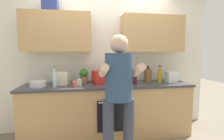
# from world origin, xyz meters

# --- Properties ---
(ground_plane) EXTENTS (12.00, 12.00, 0.00)m
(ground_plane) POSITION_xyz_m (0.00, 0.00, 0.00)
(ground_plane) COLOR #756B5B
(back_wall_unit) EXTENTS (4.00, 0.38, 2.50)m
(back_wall_unit) POSITION_xyz_m (-0.01, 0.28, 1.49)
(back_wall_unit) COLOR silver
(back_wall_unit) RESTS_ON ground
(counter) EXTENTS (2.84, 0.67, 0.90)m
(counter) POSITION_xyz_m (0.00, -0.00, 0.45)
(counter) COLOR tan
(counter) RESTS_ON ground
(person_standing) EXTENTS (0.49, 0.45, 1.65)m
(person_standing) POSITION_xyz_m (0.02, -0.82, 0.98)
(person_standing) COLOR #383D4C
(person_standing) RESTS_ON ground
(bottle_wine) EXTENTS (0.07, 0.07, 0.21)m
(bottle_wine) POSITION_xyz_m (0.44, -0.08, 0.99)
(bottle_wine) COLOR #471419
(bottle_wine) RESTS_ON counter
(bottle_oil) EXTENTS (0.08, 0.08, 0.31)m
(bottle_oil) POSITION_xyz_m (0.92, -0.03, 1.03)
(bottle_oil) COLOR olive
(bottle_oil) RESTS_ON counter
(bottle_vinegar) EXTENTS (0.07, 0.07, 0.31)m
(bottle_vinegar) POSITION_xyz_m (0.09, 0.03, 1.04)
(bottle_vinegar) COLOR brown
(bottle_vinegar) RESTS_ON counter
(bottle_water) EXTENTS (0.06, 0.06, 0.32)m
(bottle_water) POSITION_xyz_m (-0.85, -0.12, 1.03)
(bottle_water) COLOR silver
(bottle_water) RESTS_ON counter
(bottle_soda) EXTENTS (0.08, 0.08, 0.29)m
(bottle_soda) POSITION_xyz_m (0.42, 0.03, 1.01)
(bottle_soda) COLOR #198C33
(bottle_soda) RESTS_ON counter
(cup_ceramic) EXTENTS (0.07, 0.07, 0.09)m
(cup_ceramic) POSITION_xyz_m (-0.55, -0.18, 0.94)
(cup_ceramic) COLOR #BF4C47
(cup_ceramic) RESTS_ON counter
(cup_coffee) EXTENTS (0.08, 0.08, 0.10)m
(cup_coffee) POSITION_xyz_m (-0.48, -0.05, 0.95)
(cup_coffee) COLOR white
(cup_coffee) RESTS_ON counter
(mixing_bowl) EXTENTS (0.25, 0.25, 0.09)m
(mixing_bowl) POSITION_xyz_m (-1.12, -0.06, 0.95)
(mixing_bowl) COLOR silver
(mixing_bowl) RESTS_ON counter
(knife_block) EXTENTS (0.10, 0.14, 0.29)m
(knife_block) POSITION_xyz_m (0.76, 0.12, 1.02)
(knife_block) COLOR brown
(knife_block) RESTS_ON counter
(potted_herb) EXTENTS (0.15, 0.15, 0.25)m
(potted_herb) POSITION_xyz_m (-0.41, 0.13, 1.04)
(potted_herb) COLOR #9E6647
(potted_herb) RESTS_ON counter
(grocery_bag_crisps) EXTENTS (0.28, 0.27, 0.22)m
(grocery_bag_crisps) POSITION_xyz_m (-0.14, 0.07, 1.01)
(grocery_bag_crisps) COLOR red
(grocery_bag_crisps) RESTS_ON counter
(grocery_bag_rice) EXTENTS (0.26, 0.25, 0.21)m
(grocery_bag_rice) POSITION_xyz_m (-0.77, 0.08, 1.00)
(grocery_bag_rice) COLOR beige
(grocery_bag_rice) RESTS_ON counter
(grocery_bag_produce) EXTENTS (0.19, 0.17, 0.19)m
(grocery_bag_produce) POSITION_xyz_m (1.14, -0.02, 1.00)
(grocery_bag_produce) COLOR silver
(grocery_bag_produce) RESTS_ON counter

